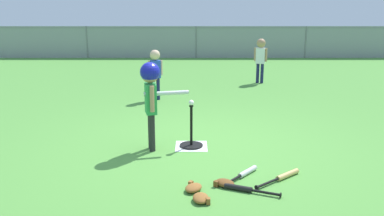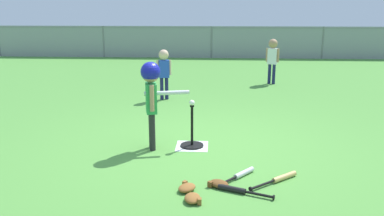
{
  "view_description": "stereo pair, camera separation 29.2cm",
  "coord_description": "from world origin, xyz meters",
  "px_view_note": "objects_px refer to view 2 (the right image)",
  "views": [
    {
      "loc": [
        -0.15,
        -5.25,
        1.91
      ],
      "look_at": [
        -0.16,
        0.01,
        0.55
      ],
      "focal_mm": 37.53,
      "sensor_mm": 36.0,
      "label": 1
    },
    {
      "loc": [
        0.14,
        -5.24,
        1.91
      ],
      "look_at": [
        -0.16,
        0.01,
        0.55
      ],
      "focal_mm": 37.53,
      "sensor_mm": 36.0,
      "label": 2
    }
  ],
  "objects_px": {
    "spare_bat_black": "(238,190)",
    "glove_near_bats": "(193,198)",
    "spare_bat_silver": "(240,175)",
    "spare_bat_wood": "(280,178)",
    "baseball_on_tee": "(192,103)",
    "fielder_near_right": "(164,68)",
    "batter_child": "(151,88)",
    "fielder_near_left": "(273,55)",
    "glove_tossed_aside": "(219,184)",
    "batting_tee": "(192,140)",
    "glove_by_plate": "(187,188)"
  },
  "relations": [
    {
      "from": "spare_bat_wood",
      "to": "spare_bat_black",
      "type": "relative_size",
      "value": 1.01
    },
    {
      "from": "batter_child",
      "to": "glove_by_plate",
      "type": "xyz_separation_m",
      "value": [
        0.55,
        -1.25,
        -0.81
      ]
    },
    {
      "from": "spare_bat_black",
      "to": "glove_near_bats",
      "type": "height_order",
      "value": "glove_near_bats"
    },
    {
      "from": "batting_tee",
      "to": "glove_by_plate",
      "type": "distance_m",
      "value": 1.37
    },
    {
      "from": "spare_bat_silver",
      "to": "glove_near_bats",
      "type": "distance_m",
      "value": 0.8
    },
    {
      "from": "spare_bat_wood",
      "to": "spare_bat_black",
      "type": "bearing_deg",
      "value": -146.69
    },
    {
      "from": "fielder_near_left",
      "to": "glove_tossed_aside",
      "type": "distance_m",
      "value": 6.08
    },
    {
      "from": "batter_child",
      "to": "spare_bat_wood",
      "type": "height_order",
      "value": "batter_child"
    },
    {
      "from": "batting_tee",
      "to": "fielder_near_right",
      "type": "distance_m",
      "value": 2.96
    },
    {
      "from": "fielder_near_right",
      "to": "glove_tossed_aside",
      "type": "xyz_separation_m",
      "value": [
        1.1,
        -4.07,
        -0.63
      ]
    },
    {
      "from": "batting_tee",
      "to": "spare_bat_wood",
      "type": "relative_size",
      "value": 1.01
    },
    {
      "from": "batting_tee",
      "to": "batter_child",
      "type": "height_order",
      "value": "batter_child"
    },
    {
      "from": "spare_bat_wood",
      "to": "glove_by_plate",
      "type": "bearing_deg",
      "value": -163.71
    },
    {
      "from": "glove_by_plate",
      "to": "glove_tossed_aside",
      "type": "xyz_separation_m",
      "value": [
        0.34,
        0.11,
        0.0
      ]
    },
    {
      "from": "spare_bat_silver",
      "to": "glove_near_bats",
      "type": "bearing_deg",
      "value": -129.71
    },
    {
      "from": "spare_bat_wood",
      "to": "glove_tossed_aside",
      "type": "distance_m",
      "value": 0.71
    },
    {
      "from": "fielder_near_left",
      "to": "glove_tossed_aside",
      "type": "height_order",
      "value": "fielder_near_left"
    },
    {
      "from": "spare_bat_wood",
      "to": "glove_near_bats",
      "type": "relative_size",
      "value": 2.6
    },
    {
      "from": "batting_tee",
      "to": "glove_by_plate",
      "type": "bearing_deg",
      "value": -89.01
    },
    {
      "from": "fielder_near_right",
      "to": "glove_near_bats",
      "type": "xyz_separation_m",
      "value": [
        0.84,
        -4.42,
        -0.63
      ]
    },
    {
      "from": "spare_bat_black",
      "to": "glove_near_bats",
      "type": "xyz_separation_m",
      "value": [
        -0.46,
        -0.22,
        0.01
      ]
    },
    {
      "from": "fielder_near_left",
      "to": "spare_bat_silver",
      "type": "bearing_deg",
      "value": -100.98
    },
    {
      "from": "fielder_near_right",
      "to": "glove_near_bats",
      "type": "distance_m",
      "value": 4.54
    },
    {
      "from": "batter_child",
      "to": "spare_bat_wood",
      "type": "bearing_deg",
      "value": -31.12
    },
    {
      "from": "baseball_on_tee",
      "to": "spare_bat_wood",
      "type": "distance_m",
      "value": 1.61
    },
    {
      "from": "fielder_near_right",
      "to": "spare_bat_wood",
      "type": "bearing_deg",
      "value": -65.39
    },
    {
      "from": "batter_child",
      "to": "glove_by_plate",
      "type": "distance_m",
      "value": 1.59
    },
    {
      "from": "batting_tee",
      "to": "glove_near_bats",
      "type": "distance_m",
      "value": 1.61
    },
    {
      "from": "batter_child",
      "to": "glove_near_bats",
      "type": "bearing_deg",
      "value": -67.11
    },
    {
      "from": "batter_child",
      "to": "spare_bat_wood",
      "type": "relative_size",
      "value": 2.05
    },
    {
      "from": "fielder_near_left",
      "to": "batter_child",
      "type": "bearing_deg",
      "value": -115.09
    },
    {
      "from": "fielder_near_right",
      "to": "spare_bat_silver",
      "type": "bearing_deg",
      "value": -70.51
    },
    {
      "from": "glove_by_plate",
      "to": "spare_bat_black",
      "type": "bearing_deg",
      "value": -2.23
    },
    {
      "from": "spare_bat_wood",
      "to": "glove_near_bats",
      "type": "distance_m",
      "value": 1.09
    },
    {
      "from": "spare_bat_black",
      "to": "fielder_near_right",
      "type": "bearing_deg",
      "value": 107.11
    },
    {
      "from": "batting_tee",
      "to": "baseball_on_tee",
      "type": "relative_size",
      "value": 7.93
    },
    {
      "from": "spare_bat_silver",
      "to": "spare_bat_wood",
      "type": "relative_size",
      "value": 0.91
    },
    {
      "from": "batting_tee",
      "to": "spare_bat_black",
      "type": "xyz_separation_m",
      "value": [
        0.56,
        -1.39,
        -0.06
      ]
    },
    {
      "from": "spare_bat_silver",
      "to": "spare_bat_black",
      "type": "distance_m",
      "value": 0.4
    },
    {
      "from": "spare_bat_silver",
      "to": "baseball_on_tee",
      "type": "bearing_deg",
      "value": 121.61
    },
    {
      "from": "glove_by_plate",
      "to": "glove_near_bats",
      "type": "distance_m",
      "value": 0.25
    },
    {
      "from": "spare_bat_wood",
      "to": "fielder_near_left",
      "type": "bearing_deg",
      "value": 83.41
    },
    {
      "from": "batting_tee",
      "to": "fielder_near_right",
      "type": "bearing_deg",
      "value": 104.66
    },
    {
      "from": "glove_tossed_aside",
      "to": "fielder_near_right",
      "type": "bearing_deg",
      "value": 105.09
    },
    {
      "from": "fielder_near_left",
      "to": "spare_bat_silver",
      "type": "distance_m",
      "value": 5.78
    },
    {
      "from": "baseball_on_tee",
      "to": "spare_bat_black",
      "type": "xyz_separation_m",
      "value": [
        0.56,
        -1.39,
        -0.59
      ]
    },
    {
      "from": "spare_bat_silver",
      "to": "batting_tee",
      "type": "bearing_deg",
      "value": 121.61
    },
    {
      "from": "batter_child",
      "to": "fielder_near_left",
      "type": "relative_size",
      "value": 1.08
    },
    {
      "from": "fielder_near_left",
      "to": "spare_bat_black",
      "type": "height_order",
      "value": "fielder_near_left"
    },
    {
      "from": "fielder_near_left",
      "to": "spare_bat_wood",
      "type": "relative_size",
      "value": 1.89
    }
  ]
}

